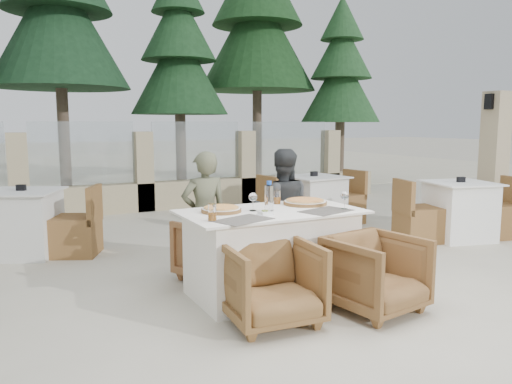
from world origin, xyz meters
name	(u,v)px	position (x,y,z in m)	size (l,w,h in m)	color
ground	(278,290)	(0.00, 0.00, 0.00)	(80.00, 80.00, 0.00)	beige
sand_patch	(75,169)	(0.00, 14.00, 0.01)	(30.00, 16.00, 0.01)	beige
perimeter_wall_far	(143,166)	(0.00, 4.80, 0.80)	(10.00, 0.34, 1.60)	tan
lantern_pillar	(494,161)	(4.20, 1.00, 1.00)	(0.34, 0.34, 2.00)	tan
pine_mid_left	(59,41)	(-1.00, 7.50, 3.25)	(2.86, 2.86, 6.50)	#183A1F
pine_centre	(179,81)	(1.50, 7.20, 2.50)	(2.20, 2.20, 5.00)	#1D4321
pine_mid_right	(257,50)	(3.80, 7.80, 3.40)	(2.99, 2.99, 6.80)	#1A401C
pine_far_right	(341,95)	(5.50, 6.50, 2.25)	(1.98, 1.98, 4.50)	#234E26
dining_table	(271,252)	(-0.10, -0.06, 0.39)	(1.60, 0.90, 0.77)	white
placemat_near_left	(243,220)	(-0.52, -0.35, 0.77)	(0.45, 0.30, 0.00)	#5F5952
placemat_near_right	(326,211)	(0.31, -0.31, 0.77)	(0.45, 0.30, 0.00)	#534E47
pizza_left	(221,209)	(-0.53, 0.07, 0.79)	(0.35, 0.35, 0.05)	orange
pizza_right	(305,202)	(0.35, 0.08, 0.80)	(0.42, 0.42, 0.05)	#DE5D1E
water_bottle	(269,196)	(-0.13, -0.06, 0.90)	(0.08, 0.08, 0.27)	#AAC2E0
wine_glass_centre	(253,201)	(-0.26, -0.01, 0.86)	(0.08, 0.08, 0.18)	white
wine_glass_corner	(345,199)	(0.51, -0.31, 0.86)	(0.08, 0.08, 0.18)	white
beer_glass_left	(212,212)	(-0.76, -0.27, 0.84)	(0.07, 0.07, 0.14)	orange
beer_glass_right	(277,197)	(0.12, 0.23, 0.84)	(0.07, 0.07, 0.13)	orange
olive_dish	(265,213)	(-0.26, -0.24, 0.79)	(0.11, 0.11, 0.04)	white
armchair_far_left	(217,248)	(-0.37, 0.57, 0.31)	(0.66, 0.68, 0.62)	brown
armchair_far_right	(282,233)	(0.49, 0.78, 0.33)	(0.71, 0.74, 0.67)	brown
armchair_near_left	(271,283)	(-0.43, -0.65, 0.32)	(0.69, 0.71, 0.64)	brown
armchair_near_right	(376,274)	(0.46, -0.82, 0.32)	(0.68, 0.70, 0.63)	brown
diner_left	(205,216)	(-0.48, 0.62, 0.64)	(0.47, 0.31, 1.28)	#585A42
diner_right	(282,210)	(0.35, 0.54, 0.64)	(0.62, 0.49, 1.28)	#313436
bg_table_a	(23,223)	(-2.04, 2.43, 0.39)	(1.64, 0.82, 0.77)	silver
bg_table_b	(314,202)	(1.87, 2.22, 0.39)	(1.64, 0.82, 0.77)	silver
bg_table_c	(459,211)	(3.18, 0.70, 0.39)	(1.64, 0.82, 0.77)	white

